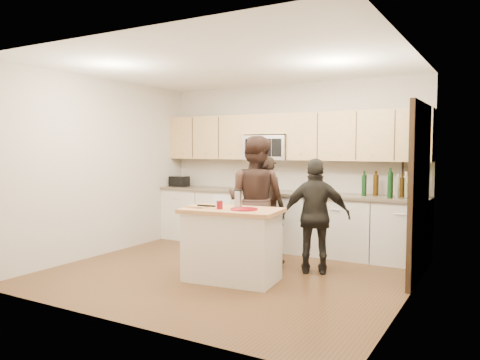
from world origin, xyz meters
The scene contains 21 objects.
floor centered at (0.00, 0.00, 0.00)m, with size 4.50×4.50×0.00m, color brown.
room_shell centered at (0.00, 0.00, 1.73)m, with size 4.52×4.02×2.71m.
back_cabinetry centered at (0.00, 1.69, 0.47)m, with size 4.50×0.66×0.94m.
upper_cabinetry centered at (0.03, 1.83, 1.84)m, with size 4.50×0.33×0.75m.
microwave centered at (-0.31, 1.80, 1.65)m, with size 0.76×0.41×0.40m.
doorway centered at (2.23, 0.90, 1.16)m, with size 0.06×1.25×2.20m.
framed_picture centered at (1.95, 1.98, 1.28)m, with size 0.30×0.03×0.38m.
dish_towel centered at (-0.95, 1.50, 0.80)m, with size 0.34×0.60×0.48m.
island centered at (0.22, -0.25, 0.45)m, with size 1.27×0.83×0.90m.
red_plate centered at (0.40, -0.28, 0.91)m, with size 0.33×0.33×0.02m, color maroon.
box_grater centered at (0.29, -0.22, 1.03)m, with size 0.08×0.06×0.22m.
drink_glass centered at (0.12, -0.38, 0.95)m, with size 0.08×0.08×0.10m, color maroon.
cutting_board centered at (-0.23, -0.35, 0.91)m, with size 0.24×0.20×0.02m, color tan.
tongs centered at (-0.09, -0.36, 0.93)m, with size 0.25×0.03×0.02m, color black.
knife centered at (-0.12, -0.46, 0.92)m, with size 0.22×0.02×0.01m, color silver.
toaster centered at (-2.05, 1.67, 1.03)m, with size 0.31×0.23×0.19m.
bottle_cluster centered at (1.68, 1.69, 1.13)m, with size 0.65×0.31×0.43m.
orchid centered at (2.05, 1.72, 1.18)m, with size 0.26×0.21×0.48m, color #29682A.
woman_left centered at (0.01, 1.13, 0.76)m, with size 0.56×0.37×1.53m, color black.
woman_center centered at (0.08, 0.62, 0.91)m, with size 0.88×0.69×1.81m, color black.
woman_right centered at (1.00, 0.59, 0.76)m, with size 0.89×0.37×1.51m, color black.
Camera 1 is at (3.16, -5.17, 1.65)m, focal length 35.00 mm.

